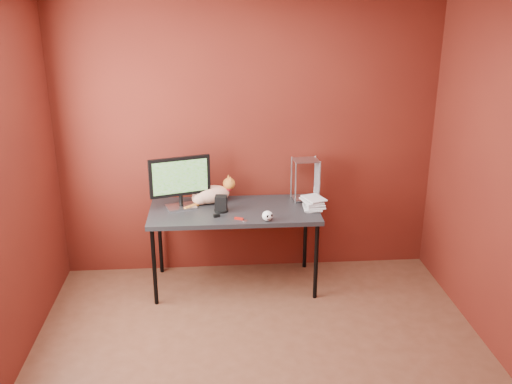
{
  "coord_description": "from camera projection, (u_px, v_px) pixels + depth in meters",
  "views": [
    {
      "loc": [
        -0.31,
        -3.36,
        2.6
      ],
      "look_at": [
        0.03,
        1.15,
        0.99
      ],
      "focal_mm": 40.0,
      "sensor_mm": 36.0,
      "label": 1
    }
  ],
  "objects": [
    {
      "name": "washer",
      "position": [
        245.0,
        221.0,
        4.81
      ],
      "size": [
        0.04,
        0.04,
        0.0
      ],
      "primitive_type": "cylinder",
      "color": "#A6A7AB",
      "rests_on": "desk"
    },
    {
      "name": "monitor",
      "position": [
        180.0,
        180.0,
        5.01
      ],
      "size": [
        0.53,
        0.24,
        0.47
      ],
      "rotation": [
        0.0,
        0.0,
        0.29
      ],
      "color": "#A6A7AB",
      "rests_on": "desk"
    },
    {
      "name": "wire_rack",
      "position": [
        305.0,
        179.0,
        5.25
      ],
      "size": [
        0.24,
        0.2,
        0.39
      ],
      "rotation": [
        0.0,
        0.0,
        0.08
      ],
      "color": "#A6A7AB",
      "rests_on": "desk"
    },
    {
      "name": "skull_mug",
      "position": [
        267.0,
        216.0,
        4.8
      ],
      "size": [
        0.09,
        0.1,
        0.09
      ],
      "rotation": [
        0.0,
        0.0,
        0.41
      ],
      "color": "white",
      "rests_on": "desk"
    },
    {
      "name": "pocket_knife",
      "position": [
        239.0,
        219.0,
        4.84
      ],
      "size": [
        0.08,
        0.05,
        0.02
      ],
      "primitive_type": "cube",
      "rotation": [
        0.0,
        0.0,
        -0.41
      ],
      "color": "#A8140C",
      "rests_on": "desk"
    },
    {
      "name": "cat",
      "position": [
        212.0,
        194.0,
        5.2
      ],
      "size": [
        0.47,
        0.32,
        0.24
      ],
      "rotation": [
        0.0,
        0.0,
        0.31
      ],
      "color": "orange",
      "rests_on": "desk"
    },
    {
      "name": "book_stack",
      "position": [
        306.0,
        151.0,
        4.91
      ],
      "size": [
        0.22,
        0.26,
        1.07
      ],
      "rotation": [
        0.0,
        0.0,
        0.15
      ],
      "color": "beige",
      "rests_on": "desk"
    },
    {
      "name": "desk",
      "position": [
        234.0,
        214.0,
        5.09
      ],
      "size": [
        1.5,
        0.7,
        0.75
      ],
      "color": "black",
      "rests_on": "ground"
    },
    {
      "name": "speaker",
      "position": [
        221.0,
        204.0,
        5.0
      ],
      "size": [
        0.13,
        0.13,
        0.14
      ],
      "rotation": [
        0.0,
        0.0,
        -0.12
      ],
      "color": "black",
      "rests_on": "desk"
    },
    {
      "name": "room",
      "position": [
        265.0,
        185.0,
        3.56
      ],
      "size": [
        3.52,
        3.52,
        2.61
      ],
      "color": "#542D1C",
      "rests_on": "ground"
    },
    {
      "name": "black_gadget",
      "position": [
        217.0,
        216.0,
        4.89
      ],
      "size": [
        0.06,
        0.05,
        0.03
      ],
      "primitive_type": "cube",
      "rotation": [
        0.0,
        0.0,
        0.31
      ],
      "color": "black",
      "rests_on": "desk"
    }
  ]
}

